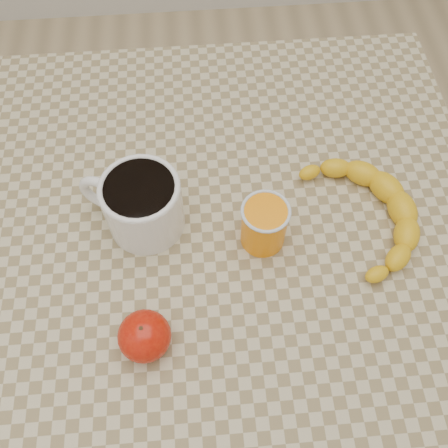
{
  "coord_description": "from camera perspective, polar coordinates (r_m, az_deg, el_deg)",
  "views": [
    {
      "loc": [
        -0.03,
        -0.36,
        1.39
      ],
      "look_at": [
        0.0,
        0.0,
        0.77
      ],
      "focal_mm": 40.0,
      "sensor_mm": 36.0,
      "label": 1
    }
  ],
  "objects": [
    {
      "name": "coffee_mug",
      "position": [
        0.71,
        -9.49,
        2.39
      ],
      "size": [
        0.17,
        0.15,
        0.1
      ],
      "color": "white",
      "rests_on": "table"
    },
    {
      "name": "ground",
      "position": [
        1.44,
        -0.0,
        -15.49
      ],
      "size": [
        3.0,
        3.0,
        0.0
      ],
      "primitive_type": "plane",
      "color": "tan",
      "rests_on": "ground"
    },
    {
      "name": "table",
      "position": [
        0.81,
        -0.0,
        -3.73
      ],
      "size": [
        0.8,
        0.8,
        0.75
      ],
      "color": "tan",
      "rests_on": "ground"
    },
    {
      "name": "orange_juice_glass",
      "position": [
        0.69,
        4.6,
        -0.05
      ],
      "size": [
        0.07,
        0.07,
        0.08
      ],
      "color": "orange",
      "rests_on": "table"
    },
    {
      "name": "apple",
      "position": [
        0.65,
        -9.07,
        -12.53
      ],
      "size": [
        0.09,
        0.09,
        0.06
      ],
      "color": "#A50E05",
      "rests_on": "table"
    },
    {
      "name": "banana",
      "position": [
        0.75,
        15.99,
        1.24
      ],
      "size": [
        0.26,
        0.31,
        0.04
      ],
      "primitive_type": null,
      "rotation": [
        0.0,
        0.0,
        0.17
      ],
      "color": "yellow",
      "rests_on": "table"
    }
  ]
}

